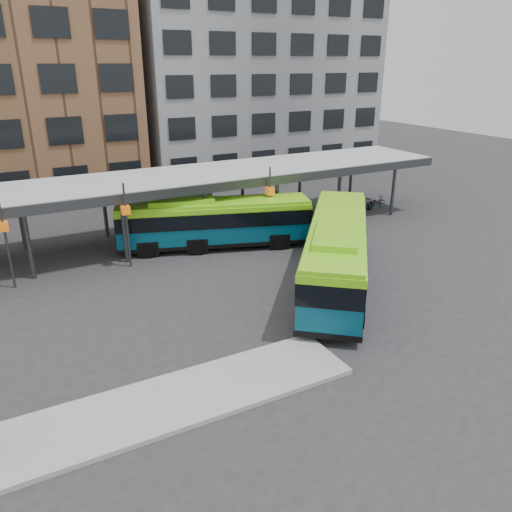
# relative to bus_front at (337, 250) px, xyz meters

# --- Properties ---
(ground) EXTENTS (120.00, 120.00, 0.00)m
(ground) POSITION_rel_bus_front_xyz_m (-5.79, -2.41, -1.87)
(ground) COLOR #28282B
(ground) RESTS_ON ground
(boarding_island) EXTENTS (14.00, 3.00, 0.18)m
(boarding_island) POSITION_rel_bus_front_xyz_m (-11.29, -5.41, -1.78)
(boarding_island) COLOR gray
(boarding_island) RESTS_ON ground
(canopy) EXTENTS (40.00, 6.53, 4.80)m
(canopy) POSITION_rel_bus_front_xyz_m (-5.84, 10.46, 2.04)
(canopy) COLOR #999B9E
(canopy) RESTS_ON ground
(building_grey) EXTENTS (24.00, 14.00, 20.00)m
(building_grey) POSITION_rel_bus_front_xyz_m (10.21, 29.59, 8.13)
(building_grey) COLOR slate
(building_grey) RESTS_ON ground
(bus_front) EXTENTS (10.34, 11.82, 3.58)m
(bus_front) POSITION_rel_bus_front_xyz_m (0.00, 0.00, 0.00)
(bus_front) COLOR #08425A
(bus_front) RESTS_ON ground
(bus_rear) EXTENTS (11.85, 5.96, 3.21)m
(bus_rear) POSITION_rel_bus_front_xyz_m (-3.35, 7.97, -0.19)
(bus_rear) COLOR #08425A
(bus_rear) RESTS_ON ground
(bike_rack) EXTENTS (7.81, 1.66, 1.07)m
(bike_rack) POSITION_rel_bus_front_xyz_m (8.26, 9.77, -1.38)
(bike_rack) COLOR slate
(bike_rack) RESTS_ON ground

